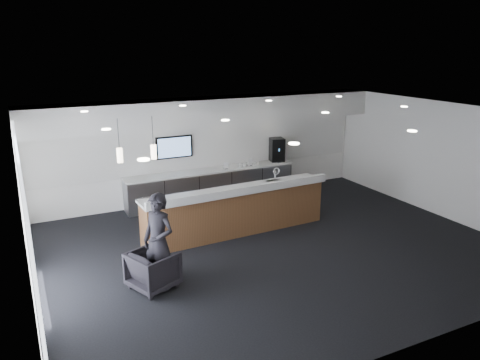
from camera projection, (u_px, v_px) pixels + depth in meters
name	position (u px, v px, depth m)	size (l,w,h in m)	color
ground	(275.00, 248.00, 10.52)	(10.00, 10.00, 0.00)	black
ceiling	(278.00, 115.00, 9.68)	(10.00, 8.00, 0.02)	black
back_wall	(206.00, 148.00, 13.55)	(10.00, 0.02, 3.00)	white
left_wall	(24.00, 221.00, 7.98)	(0.02, 8.00, 3.00)	white
right_wall	(441.00, 160.00, 12.22)	(0.02, 8.00, 3.00)	white
soffit_bulkhead	(212.00, 111.00, 12.84)	(10.00, 0.90, 0.70)	silver
alcove_panel	(207.00, 145.00, 13.49)	(9.80, 0.06, 1.40)	silver
window_blinds_wall	(26.00, 221.00, 8.00)	(0.04, 7.36, 2.55)	white
back_credenza	(212.00, 185.00, 13.52)	(5.06, 0.66, 0.95)	gray
wall_tv	(174.00, 147.00, 13.00)	(1.05, 0.08, 0.62)	black
pendant_left	(156.00, 154.00, 9.56)	(0.12, 0.12, 0.30)	beige
pendant_right	(122.00, 157.00, 9.27)	(0.12, 0.12, 0.30)	beige
ceiling_can_lights	(278.00, 116.00, 9.69)	(7.00, 5.00, 0.02)	white
service_counter	(237.00, 210.00, 11.20)	(4.69, 0.98, 1.49)	brown
coffee_machine	(277.00, 150.00, 14.29)	(0.50, 0.58, 0.71)	black
info_sign_left	(226.00, 166.00, 13.45)	(0.14, 0.02, 0.19)	white
info_sign_right	(250.00, 162.00, 13.80)	(0.16, 0.02, 0.21)	white
armchair	(153.00, 270.00, 8.71)	(0.79, 0.81, 0.74)	black
lounge_guest	(159.00, 242.00, 8.57)	(0.67, 0.44, 1.84)	black
cup_0	(257.00, 163.00, 13.89)	(0.10, 0.10, 0.10)	white
cup_1	(253.00, 164.00, 13.83)	(0.10, 0.10, 0.10)	white
cup_2	(249.00, 164.00, 13.77)	(0.10, 0.10, 0.10)	white
cup_3	(245.00, 165.00, 13.71)	(0.10, 0.10, 0.10)	white
cup_4	(240.00, 165.00, 13.65)	(0.10, 0.10, 0.10)	white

